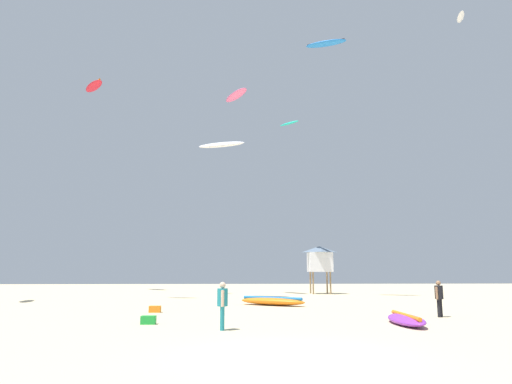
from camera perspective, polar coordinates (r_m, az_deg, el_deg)
name	(u,v)px	position (r m, az deg, el deg)	size (l,w,h in m)	color
ground_plane	(292,357)	(12.04, 4.37, -19.21)	(120.00, 120.00, 0.00)	beige
person_foreground	(222,302)	(16.94, -4.08, -13.09)	(0.37, 0.54, 1.64)	teal
person_midground	(439,296)	(22.96, 21.24, -11.60)	(0.42, 0.39, 1.59)	black
kite_grounded_near	(272,301)	(28.48, 1.96, -13.05)	(4.19, 3.40, 0.54)	orange
kite_grounded_mid	(406,319)	(19.43, 17.64, -14.45)	(1.16, 3.55, 0.46)	purple
lifeguard_tower	(320,259)	(42.48, 7.71, -7.98)	(2.30, 2.30, 4.15)	#8C704C
cooler_box	(148,320)	(19.23, -12.87, -14.84)	(0.56, 0.36, 0.32)	green
gear_bag	(155,309)	(24.36, -12.11, -13.67)	(0.56, 0.36, 0.32)	orange
kite_aloft_3	(289,123)	(41.28, 4.04, 8.28)	(1.84, 1.90, 0.40)	#19B29E
kite_aloft_4	(94,86)	(53.64, -19.01, 12.00)	(3.17, 3.90, 0.48)	red
kite_aloft_5	(221,145)	(37.39, -4.22, 5.71)	(4.02, 2.46, 0.75)	white
kite_aloft_6	(461,17)	(53.04, 23.49, 18.83)	(1.42, 2.40, 0.36)	white
kite_aloft_7	(326,43)	(40.65, 8.44, 17.34)	(3.41, 2.12, 0.40)	blue
kite_aloft_8	(236,95)	(42.92, -2.42, 11.60)	(2.55, 3.88, 0.44)	#E5598C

